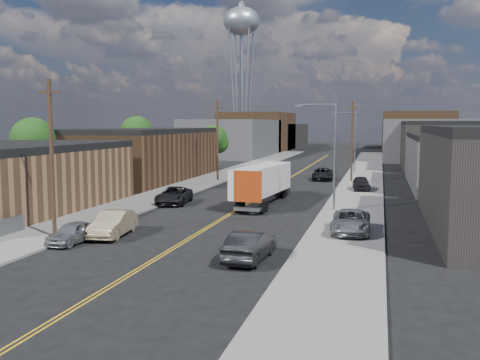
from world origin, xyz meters
The scene contains 31 objects.
ground centered at (0.00, 60.00, 0.00)m, with size 260.00×260.00×0.00m, color black.
centerline centered at (0.00, 45.00, 0.01)m, with size 0.32×120.00×0.01m, color gold.
sidewalk_left centered at (-9.50, 45.00, 0.07)m, with size 5.00×140.00×0.15m, color slate.
sidewalk_right centered at (9.50, 45.00, 0.07)m, with size 5.00×140.00×0.15m, color slate.
warehouse_tan centered at (-18.00, 18.00, 2.80)m, with size 12.00×22.00×5.60m.
warehouse_brown centered at (-18.00, 44.00, 3.30)m, with size 12.00×26.00×6.60m.
industrial_right_b centered at (22.00, 46.00, 3.05)m, with size 14.00×24.00×6.10m.
industrial_right_c centered at (22.00, 72.00, 3.80)m, with size 14.00×22.00×7.60m.
skyline_left_a centered at (-20.00, 95.00, 4.00)m, with size 16.00×30.00×8.00m, color #39393C.
skyline_right_a centered at (20.00, 95.00, 4.00)m, with size 16.00×30.00×8.00m, color #39393C.
skyline_left_b centered at (-20.00, 120.00, 5.00)m, with size 16.00×26.00×10.00m, color #48311D.
skyline_right_b centered at (20.00, 120.00, 5.00)m, with size 16.00×26.00×10.00m, color #48311D.
skyline_left_c centered at (-20.00, 140.00, 3.50)m, with size 16.00×40.00×7.00m, color black.
skyline_right_c centered at (20.00, 140.00, 3.50)m, with size 16.00×40.00×7.00m, color black.
water_tower centered at (-22.00, 110.00, 30.65)m, with size 9.00×9.00×36.90m.
streetlight_near centered at (7.60, 25.00, 5.33)m, with size 3.39×0.25×9.00m.
streetlight_far centered at (7.60, 60.00, 5.33)m, with size 3.39×0.25×9.00m.
utility_pole_left_near centered at (-8.20, 10.00, 5.14)m, with size 1.60×0.26×10.00m.
utility_pole_left_far centered at (-8.20, 45.00, 5.14)m, with size 1.60×0.26×10.00m.
utility_pole_right centered at (8.20, 48.00, 5.14)m, with size 1.60×0.26×10.00m.
tree_left_near centered at (-23.94, 30.00, 5.18)m, with size 4.85×4.76×7.91m.
tree_left_mid centered at (-23.94, 55.00, 5.48)m, with size 5.10×5.04×8.37m.
tree_left_far centered at (-13.94, 62.00, 4.57)m, with size 4.35×4.20×6.97m.
semi_truck centered at (1.50, 28.25, 2.02)m, with size 3.38×13.80×3.55m.
car_left_a centered at (-6.40, 9.19, 0.67)m, with size 1.58×3.92×1.34m, color #9B9C9F.
car_left_b centered at (-5.02, 11.72, 0.81)m, with size 1.72×4.93×1.63m, color #9A8564.
car_left_c centered at (-6.40, 25.72, 0.76)m, with size 2.53×5.48×1.52m, color black.
car_right_oncoming centered at (5.00, 8.00, 0.81)m, with size 1.71×4.90×1.61m, color black.
car_right_lot_a centered at (9.85, 16.00, 0.89)m, with size 2.47×5.36×1.49m, color #949798.
car_right_lot_c centered at (9.70, 39.22, 0.88)m, with size 1.73×4.31×1.47m, color black.
car_ahead_truck centered at (4.50, 49.67, 0.76)m, with size 2.54×5.50×1.53m, color black.
Camera 1 is at (11.59, -19.12, 7.32)m, focal length 40.00 mm.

